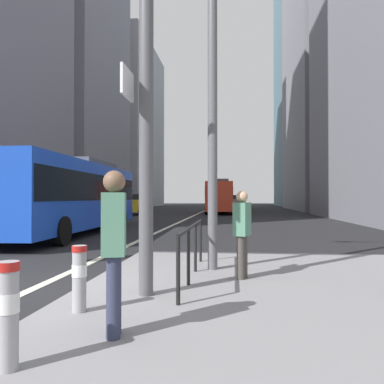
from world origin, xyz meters
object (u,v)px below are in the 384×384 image
car_oncoming_mid (134,204)px  street_lamp_post (212,23)px  car_receding_far (239,202)px  traffic_signal_gantry (11,42)px  bollard_left (8,310)px  city_bus_red_receding (220,195)px  car_receding_near (239,202)px  city_bus_blue_oncoming (73,193)px  bollard_right (79,275)px  pedestrian_waiting (242,230)px  pedestrian_far (114,243)px

car_oncoming_mid → street_lamp_post: 29.21m
car_receding_far → street_lamp_post: size_ratio=0.54×
traffic_signal_gantry → bollard_left: (1.59, -2.62, -3.46)m
city_bus_red_receding → car_receding_near: 12.70m
city_bus_blue_oncoming → bollard_right: (5.07, -11.42, -1.21)m
city_bus_red_receding → car_receding_near: size_ratio=2.56×
car_oncoming_mid → car_receding_far: bearing=65.1°
city_bus_blue_oncoming → car_receding_near: bearing=78.0°
car_receding_near → pedestrian_waiting: size_ratio=2.79×
car_oncoming_mid → traffic_signal_gantry: bearing=-78.8°
car_receding_near → bollard_right: 47.62m
pedestrian_waiting → car_receding_far: bearing=89.4°
car_receding_near → traffic_signal_gantry: 46.91m
city_bus_blue_oncoming → bollard_left: bearing=-68.6°
bollard_left → traffic_signal_gantry: bearing=121.3°
city_bus_red_receding → pedestrian_waiting: size_ratio=7.15×
traffic_signal_gantry → bollard_left: size_ratio=7.00×
city_bus_blue_oncoming → pedestrian_far: size_ratio=6.82×
city_bus_red_receding → street_lamp_post: size_ratio=1.44×
car_receding_far → car_oncoming_mid: bearing=-114.9°
city_bus_blue_oncoming → pedestrian_waiting: city_bus_blue_oncoming is taller
city_bus_red_receding → pedestrian_far: (0.17, -35.85, -0.69)m
city_bus_red_receding → city_bus_blue_oncoming: bearing=-103.4°
car_oncoming_mid → street_lamp_post: (8.99, -27.46, 4.29)m
street_lamp_post → city_bus_blue_oncoming: bearing=128.7°
car_receding_far → bollard_right: 52.40m
street_lamp_post → pedestrian_far: (-0.84, -3.95, -4.14)m
city_bus_red_receding → pedestrian_far: city_bus_red_receding is taller
car_receding_near → traffic_signal_gantry: traffic_signal_gantry is taller
car_receding_near → bollard_right: car_receding_near is taller
city_bus_red_receding → bollard_right: 35.07m
car_oncoming_mid → traffic_signal_gantry: 30.42m
car_receding_far → pedestrian_waiting: bearing=-90.6°
car_receding_far → street_lamp_post: bearing=-91.3°
city_bus_red_receding → bollard_left: size_ratio=12.31×
city_bus_red_receding → bollard_left: bearing=-90.8°
car_receding_near → street_lamp_post: (-1.06, -44.39, 4.29)m
car_receding_near → car_receding_far: bearing=89.4°
city_bus_red_receding → pedestrian_waiting: bearing=-87.2°
car_receding_far → bollard_right: car_receding_far is taller
city_bus_blue_oncoming → pedestrian_waiting: bearing=-51.6°
car_oncoming_mid → car_receding_far: 23.96m
city_bus_red_receding → pedestrian_waiting: (1.61, -32.75, -0.80)m
pedestrian_waiting → car_oncoming_mid: bearing=108.7°
car_receding_far → street_lamp_post: (-1.11, -49.18, 4.29)m
car_receding_near → city_bus_blue_oncoming: bearing=-102.0°
pedestrian_far → street_lamp_post: bearing=78.0°
city_bus_red_receding → traffic_signal_gantry: (-2.08, -34.12, 2.30)m
car_receding_near → bollard_left: 49.30m
city_bus_blue_oncoming → bollard_right: 12.56m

